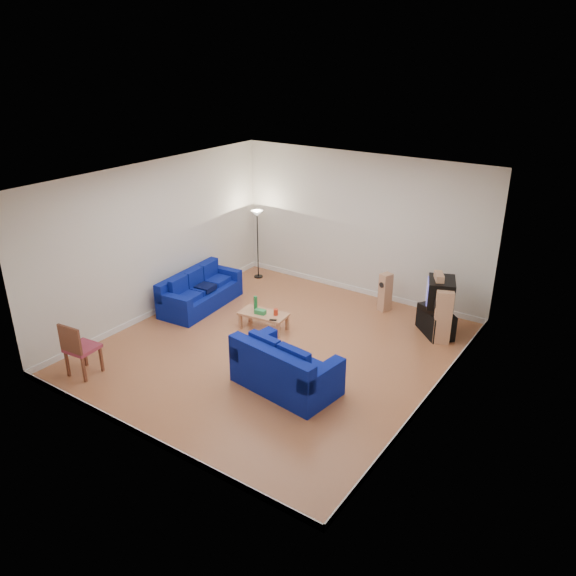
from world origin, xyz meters
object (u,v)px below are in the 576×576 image
Objects in this scene: sofa_loveseat at (284,371)px; coffee_table at (264,315)px; tv_stand at (436,322)px; sofa_three_seat at (199,294)px; television at (441,292)px.

coffee_table is (-1.57, 1.55, -0.03)m from sofa_loveseat.
tv_stand is (2.92, 1.75, -0.04)m from coffee_table.
coffee_table is at bearing 81.87° from sofa_three_seat.
television is at bearing 31.46° from coffee_table.
sofa_three_seat is 2.02× the size of coffee_table.
coffee_table is at bearing 142.82° from sofa_loveseat.
television is at bearing 75.21° from sofa_loveseat.
television is (2.93, 1.79, 0.58)m from coffee_table.
television is at bearing 104.52° from sofa_three_seat.
tv_stand is (4.74, 1.65, -0.03)m from sofa_three_seat.
sofa_three_seat reaches higher than coffee_table.
sofa_loveseat is at bearing 59.06° from sofa_three_seat.
television reaches higher than sofa_loveseat.
sofa_loveseat is 1.80× the size of coffee_table.
sofa_loveseat reaches higher than sofa_three_seat.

